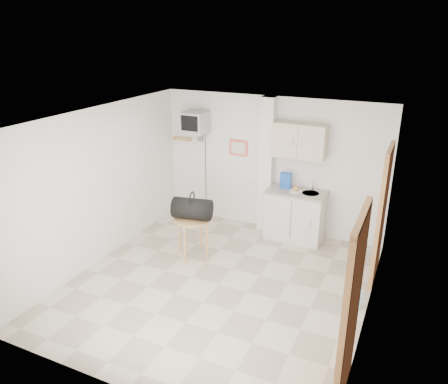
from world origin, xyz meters
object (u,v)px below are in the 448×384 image
at_px(duffel_bag, 192,209).
at_px(water_bottle, 358,299).
at_px(round_table, 193,224).
at_px(crt_television, 195,123).

relative_size(duffel_bag, water_bottle, 2.10).
bearing_deg(round_table, crt_television, 115.85).
distance_m(round_table, duffel_bag, 0.27).
height_order(crt_television, water_bottle, crt_television).
relative_size(crt_television, water_bottle, 6.66).
distance_m(crt_television, water_bottle, 4.24).
relative_size(crt_television, duffel_bag, 3.17).
bearing_deg(crt_television, water_bottle, -26.92).
bearing_deg(water_bottle, round_table, 173.23).
bearing_deg(duffel_bag, water_bottle, -17.36).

